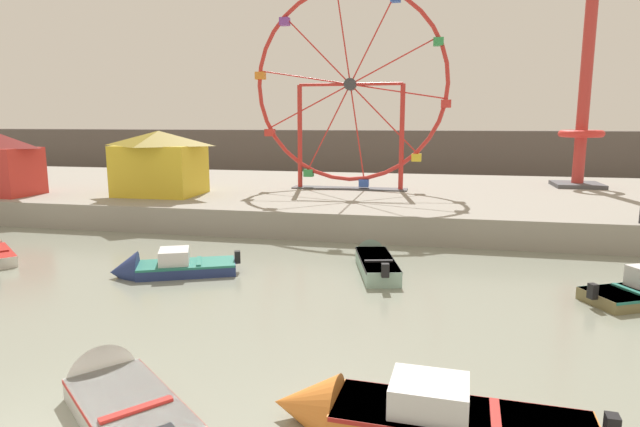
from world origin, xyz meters
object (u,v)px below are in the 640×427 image
object	(u,v)px
ferris_wheel_red_frame	(350,88)
carnival_booth_yellow_awning	(160,162)
motorboat_seafoam	(374,260)
drop_tower_red_tower	(583,111)
motorboat_navy_blue	(163,268)
motorboat_orange_hull	(407,417)
carnival_booth_red_striped	(1,163)
motorboat_pale_grey	(115,393)

from	to	relation	value
ferris_wheel_red_frame	carnival_booth_yellow_awning	distance (m)	11.58
motorboat_seafoam	ferris_wheel_red_frame	xyz separation A→B (m)	(-2.91, 12.49, 6.89)
motorboat_seafoam	drop_tower_red_tower	world-z (taller)	drop_tower_red_tower
motorboat_navy_blue	motorboat_orange_hull	bearing A→B (deg)	114.09
motorboat_orange_hull	motorboat_seafoam	bearing A→B (deg)	-77.18
drop_tower_red_tower	motorboat_navy_blue	bearing A→B (deg)	-132.87
carnival_booth_yellow_awning	carnival_booth_red_striped	bearing A→B (deg)	-167.56
motorboat_navy_blue	carnival_booth_red_striped	xyz separation A→B (m)	(-14.04, 8.47, 2.75)
motorboat_seafoam	ferris_wheel_red_frame	distance (m)	14.56
carnival_booth_red_striped	drop_tower_red_tower	bearing A→B (deg)	20.45
ferris_wheel_red_frame	drop_tower_red_tower	size ratio (longest dim) A/B	0.94
motorboat_orange_hull	drop_tower_red_tower	bearing A→B (deg)	-104.95
carnival_booth_yellow_awning	motorboat_seafoam	bearing A→B (deg)	-32.35
motorboat_navy_blue	ferris_wheel_red_frame	size ratio (longest dim) A/B	0.38
motorboat_pale_grey	motorboat_seafoam	bearing A→B (deg)	-69.34
motorboat_pale_grey	carnival_booth_red_striped	xyz separation A→B (m)	(-17.38, 16.55, 2.79)
motorboat_orange_hull	ferris_wheel_red_frame	xyz separation A→B (m)	(-4.65, 23.00, 6.83)
carnival_booth_yellow_awning	motorboat_pale_grey	bearing A→B (deg)	-64.71
motorboat_navy_blue	drop_tower_red_tower	size ratio (longest dim) A/B	0.35
motorboat_pale_grey	carnival_booth_red_striped	size ratio (longest dim) A/B	1.04
motorboat_navy_blue	drop_tower_red_tower	bearing A→B (deg)	-156.70
motorboat_orange_hull	ferris_wheel_red_frame	distance (m)	24.44
motorboat_seafoam	motorboat_pale_grey	world-z (taller)	motorboat_pale_grey
motorboat_navy_blue	motorboat_orange_hull	distance (m)	11.88
motorboat_navy_blue	ferris_wheel_red_frame	distance (m)	17.07
motorboat_seafoam	drop_tower_red_tower	size ratio (longest dim) A/B	0.39
ferris_wheel_red_frame	carnival_booth_red_striped	size ratio (longest dim) A/B	3.00
motorboat_pale_grey	drop_tower_red_tower	distance (m)	31.40
ferris_wheel_red_frame	carnival_booth_red_striped	world-z (taller)	ferris_wheel_red_frame
motorboat_navy_blue	drop_tower_red_tower	world-z (taller)	drop_tower_red_tower
motorboat_seafoam	carnival_booth_red_striped	distance (m)	22.09
carnival_booth_red_striped	motorboat_navy_blue	bearing A→B (deg)	-29.27
ferris_wheel_red_frame	drop_tower_red_tower	xyz separation A→B (m)	(13.66, 4.16, -1.30)
motorboat_orange_hull	ferris_wheel_red_frame	bearing A→B (deg)	-75.17
motorboat_orange_hull	drop_tower_red_tower	distance (m)	29.15
motorboat_orange_hull	carnival_booth_red_striped	bearing A→B (deg)	-32.32
drop_tower_red_tower	carnival_booth_yellow_awning	xyz separation A→B (m)	(-23.46, -8.79, -2.79)
motorboat_pale_grey	carnival_booth_yellow_awning	bearing A→B (deg)	-24.11
motorboat_navy_blue	drop_tower_red_tower	xyz separation A→B (m)	(17.82, 19.20, 5.61)
motorboat_pale_grey	drop_tower_red_tower	world-z (taller)	drop_tower_red_tower
motorboat_pale_grey	ferris_wheel_red_frame	bearing A→B (deg)	-52.04
drop_tower_red_tower	carnival_booth_red_striped	size ratio (longest dim) A/B	3.18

